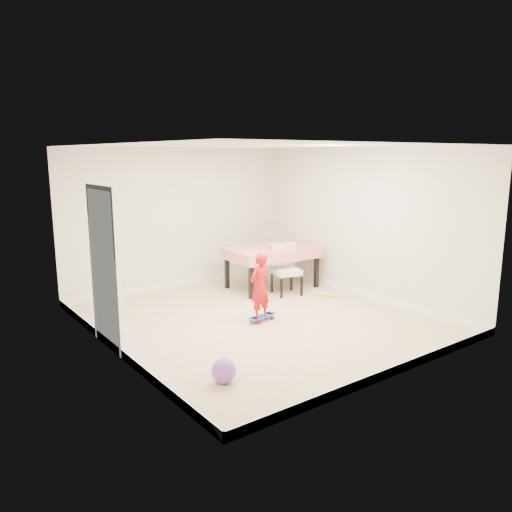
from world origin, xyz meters
TOP-DOWN VIEW (x-y plane):
  - ground at (0.00, 0.00)m, footprint 5.00×5.00m
  - ceiling at (0.00, 0.00)m, footprint 4.50×5.00m
  - wall_back at (0.00, 2.48)m, footprint 4.50×0.04m
  - wall_front at (0.00, -2.48)m, footprint 4.50×0.04m
  - wall_left at (-2.23, 0.00)m, footprint 0.04×5.00m
  - wall_right at (2.23, 0.00)m, footprint 0.04×5.00m
  - door at (-2.22, 0.30)m, footprint 0.11×0.94m
  - baseboard_back at (0.00, 2.49)m, footprint 4.50×0.02m
  - baseboard_front at (0.00, -2.49)m, footprint 4.50×0.02m
  - baseboard_left at (-2.24, 0.00)m, footprint 0.02×5.00m
  - baseboard_right at (2.24, 0.00)m, footprint 0.02×5.00m
  - dining_table at (1.33, 1.35)m, footprint 1.72×1.14m
  - dining_chair at (1.26, 0.84)m, footprint 0.62×0.68m
  - skateboard at (0.02, -0.07)m, footprint 0.56×0.28m
  - child at (-0.05, -0.09)m, footprint 0.42×0.31m
  - balloon at (-1.59, -1.49)m, footprint 0.28×0.28m
  - foam_toy at (1.71, 0.34)m, footprint 0.22×0.39m

SIDE VIEW (x-z plane):
  - ground at x=0.00m, z-range 0.00..0.00m
  - foam_toy at x=1.71m, z-range 0.00..0.06m
  - skateboard at x=0.02m, z-range 0.00..0.08m
  - baseboard_back at x=0.00m, z-range 0.00..0.12m
  - baseboard_front at x=0.00m, z-range 0.00..0.12m
  - baseboard_left at x=-2.24m, z-range 0.00..0.12m
  - baseboard_right at x=2.24m, z-range 0.00..0.12m
  - balloon at x=-1.59m, z-range 0.00..0.28m
  - dining_table at x=1.33m, z-range 0.00..0.78m
  - dining_chair at x=1.26m, z-range 0.00..0.90m
  - child at x=-0.05m, z-range 0.00..1.03m
  - door at x=-2.22m, z-range -0.03..2.08m
  - wall_back at x=0.00m, z-range 0.00..2.60m
  - wall_front at x=0.00m, z-range 0.00..2.60m
  - wall_left at x=-2.23m, z-range 0.00..2.60m
  - wall_right at x=2.23m, z-range 0.00..2.60m
  - ceiling at x=0.00m, z-range 2.56..2.60m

